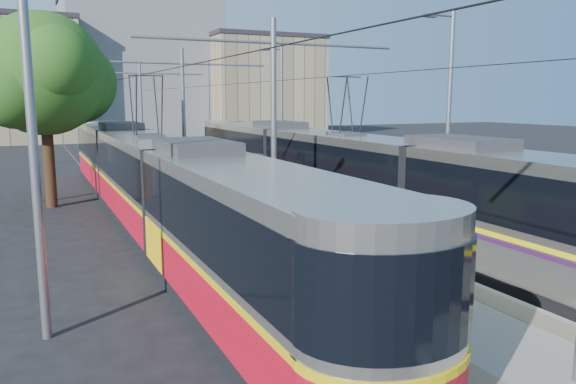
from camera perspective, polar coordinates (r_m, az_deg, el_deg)
name	(u,v)px	position (r m, az deg, el deg)	size (l,w,h in m)	color
ground	(418,312)	(13.02, 13.06, -11.82)	(160.00, 160.00, 0.00)	black
platform	(201,192)	(27.93, -8.80, 0.00)	(4.00, 50.00, 0.30)	gray
tactile_strip_left	(172,191)	(27.55, -11.70, 0.11)	(0.70, 50.00, 0.01)	gray
tactile_strip_right	(229,187)	(28.34, -5.99, 0.51)	(0.70, 50.00, 0.01)	gray
rails	(201,195)	(27.96, -8.79, -0.28)	(8.71, 70.00, 0.03)	gray
tram_left	(150,180)	(21.34, -13.88, 1.17)	(2.43, 32.01, 5.50)	black
tram_right	(346,172)	(22.02, 5.87, 2.04)	(2.43, 31.64, 5.50)	black
catenary	(217,102)	(24.85, -7.20, 9.01)	(9.20, 70.00, 7.00)	gray
street_lamps	(179,108)	(31.44, -11.04, 8.35)	(15.18, 38.22, 8.00)	gray
shelter	(257,177)	(24.00, -3.15, 1.52)	(0.64, 0.97, 2.06)	black
tree	(52,77)	(26.48, -22.89, 10.74)	(5.72, 5.28, 8.30)	#382314
building_centre	(141,68)	(74.85, -14.73, 12.11)	(18.36, 14.28, 17.18)	slate
building_right	(262,86)	(72.94, -2.71, 10.67)	(14.28, 10.20, 12.58)	tan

